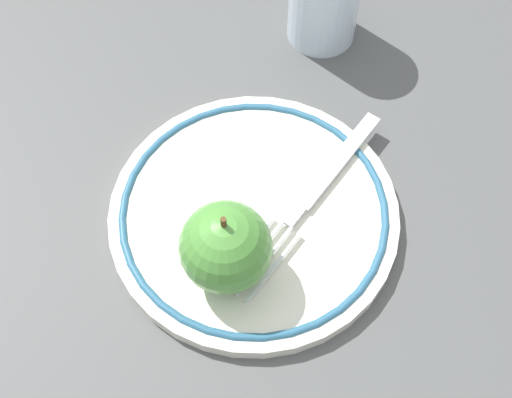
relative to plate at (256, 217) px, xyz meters
name	(u,v)px	position (x,y,z in m)	size (l,w,h in m)	color
ground_plane	(246,225)	(0.01, 0.00, -0.01)	(2.00, 2.00, 0.00)	#4F5150
plate	(256,217)	(0.00, 0.00, 0.00)	(0.22, 0.22, 0.02)	silver
apple_red_whole	(226,247)	(0.04, 0.02, 0.04)	(0.07, 0.07, 0.07)	#4D923A
fork	(313,193)	(-0.04, 0.01, 0.01)	(0.19, 0.07, 0.00)	silver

